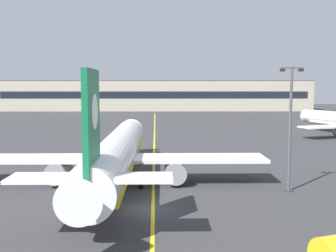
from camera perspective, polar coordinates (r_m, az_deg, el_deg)
name	(u,v)px	position (r m, az deg, el deg)	size (l,w,h in m)	color
ground_plane	(145,209)	(36.09, -3.20, -11.38)	(400.00, 400.00, 0.00)	#353538
taxiway_centreline	(154,152)	(65.35, -1.93, -3.66)	(0.30, 180.00, 0.01)	yellow
airliner_foreground	(117,153)	(44.42, -7.03, -3.72)	(32.04, 41.42, 11.65)	white
apron_lamp_post	(290,127)	(42.45, 16.50, -0.08)	(2.24, 0.90, 12.39)	#515156
safety_cone_by_nose_gear	(145,156)	(60.60, -3.26, -4.16)	(0.44, 0.44, 0.55)	orange
terminal_building	(155,95)	(173.93, -1.85, 4.29)	(130.36, 12.40, 13.01)	#B2A893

